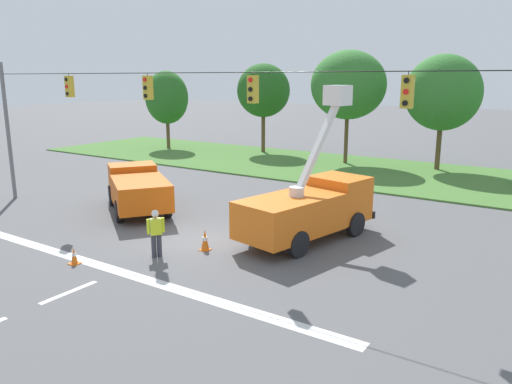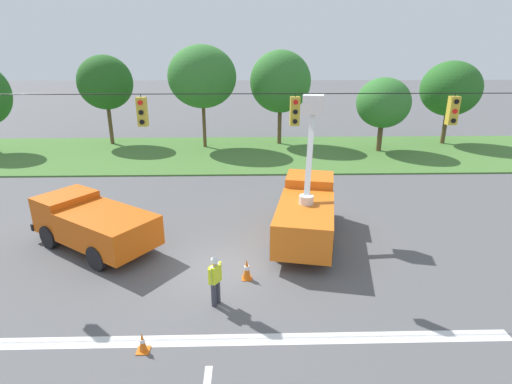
% 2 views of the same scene
% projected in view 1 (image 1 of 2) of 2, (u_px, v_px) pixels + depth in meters
% --- Properties ---
extents(ground_plane, '(200.00, 200.00, 0.00)m').
position_uv_depth(ground_plane, '(198.00, 240.00, 20.21)').
color(ground_plane, '#565659').
extents(grass_verge, '(56.00, 12.00, 0.10)m').
position_uv_depth(grass_verge, '(365.00, 171.00, 34.78)').
color(grass_verge, '#477533').
rests_on(grass_verge, ground).
extents(lane_markings, '(17.60, 15.25, 0.01)m').
position_uv_depth(lane_markings, '(83.00, 286.00, 15.69)').
color(lane_markings, silver).
rests_on(lane_markings, ground).
extents(signal_gantry, '(26.20, 0.33, 7.20)m').
position_uv_depth(signal_gantry, '(197.00, 127.00, 19.13)').
color(signal_gantry, slate).
rests_on(signal_gantry, ground).
extents(tree_far_west, '(4.04, 3.64, 7.03)m').
position_uv_depth(tree_far_west, '(167.00, 98.00, 44.98)').
color(tree_far_west, brown).
rests_on(tree_far_west, ground).
extents(tree_west, '(4.60, 4.25, 7.61)m').
position_uv_depth(tree_west, '(263.00, 91.00, 42.38)').
color(tree_west, brown).
rests_on(tree_west, ground).
extents(tree_centre, '(5.57, 5.21, 8.41)m').
position_uv_depth(tree_centre, '(348.00, 85.00, 36.59)').
color(tree_centre, brown).
rests_on(tree_centre, ground).
extents(tree_east, '(5.16, 4.58, 8.00)m').
position_uv_depth(tree_east, '(443.00, 93.00, 34.09)').
color(tree_east, brown).
rests_on(tree_east, ground).
extents(utility_truck_bucket_lift, '(3.55, 6.69, 6.12)m').
position_uv_depth(utility_truck_bucket_lift, '(310.00, 206.00, 20.01)').
color(utility_truck_bucket_lift, orange).
rests_on(utility_truck_bucket_lift, ground).
extents(utility_truck_support_near, '(6.11, 5.31, 2.04)m').
position_uv_depth(utility_truck_support_near, '(138.00, 188.00, 24.42)').
color(utility_truck_support_near, '#D6560F').
rests_on(utility_truck_support_near, ground).
extents(road_worker, '(0.42, 0.56, 1.77)m').
position_uv_depth(road_worker, '(156.00, 230.00, 18.11)').
color(road_worker, '#383842').
rests_on(road_worker, ground).
extents(traffic_cone_foreground_left, '(0.36, 0.36, 0.61)m').
position_uv_depth(traffic_cone_foreground_left, '(74.00, 256.00, 17.55)').
color(traffic_cone_foreground_left, orange).
rests_on(traffic_cone_foreground_left, ground).
extents(traffic_cone_foreground_right, '(0.36, 0.36, 0.81)m').
position_uv_depth(traffic_cone_foreground_right, '(205.00, 240.00, 18.92)').
color(traffic_cone_foreground_right, orange).
rests_on(traffic_cone_foreground_right, ground).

